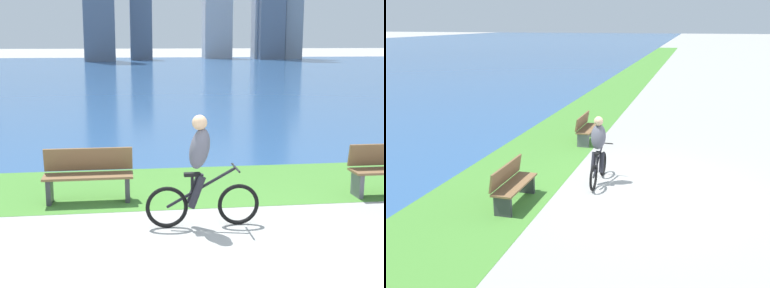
{
  "view_description": "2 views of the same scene",
  "coord_description": "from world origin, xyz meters",
  "views": [
    {
      "loc": [
        -1.02,
        -6.28,
        2.72
      ],
      "look_at": [
        -0.02,
        1.29,
        1.21
      ],
      "focal_mm": 49.7,
      "sensor_mm": 36.0,
      "label": 1
    },
    {
      "loc": [
        -9.64,
        -1.0,
        3.79
      ],
      "look_at": [
        -0.25,
        1.54,
        1.05
      ],
      "focal_mm": 40.53,
      "sensor_mm": 36.0,
      "label": 2
    }
  ],
  "objects": [
    {
      "name": "bench_near_path",
      "position": [
        3.68,
        2.32,
        0.45
      ],
      "size": [
        1.5,
        0.47,
        0.9
      ],
      "color": "brown",
      "rests_on": "ground"
    },
    {
      "name": "cyclist_lead",
      "position": [
        0.08,
        1.12,
        0.83
      ],
      "size": [
        1.69,
        0.52,
        1.66
      ],
      "color": "black",
      "rests_on": "ground"
    },
    {
      "name": "bench_far_along_path",
      "position": [
        -1.62,
        2.62,
        0.45
      ],
      "size": [
        1.5,
        0.47,
        0.9
      ],
      "color": "brown",
      "rests_on": "ground"
    },
    {
      "name": "grass_strip_bayside",
      "position": [
        0.0,
        3.34,
        0.0
      ],
      "size": [
        120.0,
        2.84,
        0.01
      ],
      "primitive_type": "cube",
      "color": "#478433",
      "rests_on": "ground"
    },
    {
      "name": "ground_plane",
      "position": [
        0.0,
        0.0,
        0.0
      ],
      "size": [
        300.0,
        300.0,
        0.0
      ],
      "primitive_type": "plane",
      "color": "#9E9E99"
    }
  ]
}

